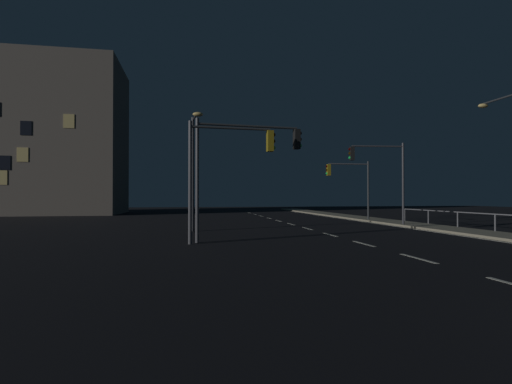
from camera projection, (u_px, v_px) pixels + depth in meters
The scene contains 11 objects.
ground_plane at pixel (327, 234), 20.98m from camera, with size 112.00×112.00×0.00m, color black.
sidewalk_right at pixel (457, 230), 22.39m from camera, with size 2.61×77.00×0.14m, color gray.
lane_markings_center at pixel (308, 229), 24.43m from camera, with size 0.14×50.00×0.01m.
lane_edge_line at pixel (389, 225), 27.05m from camera, with size 0.14×53.00×0.01m.
traffic_light_far_right at pixel (380, 167), 26.46m from camera, with size 4.00×0.60×5.71m.
traffic_light_overhead_east at pixel (244, 155), 17.55m from camera, with size 5.08×0.64×5.61m.
traffic_light_far_center at pixel (349, 178), 31.99m from camera, with size 3.85×0.35×4.95m.
traffic_light_mid_right at pixel (228, 158), 16.85m from camera, with size 3.93×0.43×5.38m.
street_lamp_mid_block at pixel (510, 149), 18.75m from camera, with size 0.56×2.36×7.10m.
street_lamp_far_end at pixel (194, 161), 22.18m from camera, with size 0.62×2.36×6.81m.
building_distant at pixel (20, 138), 44.56m from camera, with size 22.89×11.12×18.05m.
Camera 1 is at (-7.53, -2.51, 2.07)m, focal length 26.55 mm.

